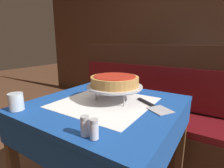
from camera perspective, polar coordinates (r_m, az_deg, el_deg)
name	(u,v)px	position (r m, az deg, el deg)	size (l,w,h in m)	color
dining_table_front	(105,119)	(1.12, -2.22, -11.40)	(0.86, 0.86, 0.77)	#194799
dining_table_rear	(197,79)	(2.61, 25.90, 1.37)	(0.75, 0.75, 0.77)	#194799
booth_bench	(140,118)	(1.97, 9.07, -11.02)	(1.68, 0.49, 1.10)	#3D2316
back_wall_panel	(184,38)	(3.05, 22.43, 13.83)	(6.00, 0.04, 2.40)	#4C2D1E
pizza_pan_stand	(115,87)	(1.08, 0.86, -1.02)	(0.35, 0.35, 0.10)	#ADADB2
deep_dish_pizza	(115,81)	(1.07, 0.87, 1.07)	(0.30, 0.30, 0.06)	#C68E47
pizza_server	(154,106)	(1.03, 13.44, -7.13)	(0.26, 0.19, 0.01)	#BCBCC1
water_glass_near	(16,102)	(1.08, -28.83, -5.08)	(0.08, 0.08, 0.09)	silver
salt_shaker	(85,126)	(0.71, -8.78, -13.40)	(0.04, 0.04, 0.08)	silver
pepper_shaker	(94,129)	(0.68, -5.87, -14.46)	(0.03, 0.03, 0.08)	silver
condiment_caddy	(208,67)	(2.64, 28.85, 4.92)	(0.12, 0.12, 0.16)	black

